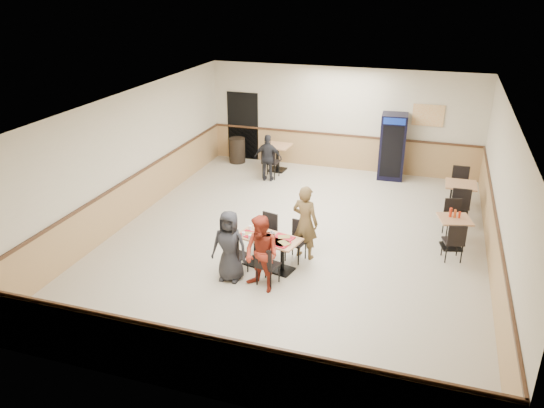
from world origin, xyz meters
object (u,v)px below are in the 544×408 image
(side_table_far, at_px, (460,194))
(back_table, at_px, (277,154))
(diner_man_opposite, at_px, (305,222))
(side_table_near, at_px, (453,228))
(diner_woman_right, at_px, (262,254))
(trash_bin, at_px, (237,150))
(diner_woman_left, at_px, (229,246))
(pepsi_cooler, at_px, (392,147))
(lone_diner, at_px, (268,158))
(main_table, at_px, (269,247))

(side_table_far, height_order, back_table, back_table)
(diner_man_opposite, relative_size, side_table_near, 2.00)
(diner_woman_right, relative_size, trash_bin, 1.89)
(diner_woman_left, xyz_separation_m, pepsi_cooler, (2.30, 6.57, 0.23))
(side_table_near, relative_size, pepsi_cooler, 0.42)
(side_table_near, height_order, pepsi_cooler, pepsi_cooler)
(side_table_near, xyz_separation_m, pepsi_cooler, (-1.72, 3.95, 0.48))
(back_table, bearing_deg, diner_woman_right, -75.36)
(diner_woman_right, distance_m, lone_diner, 5.70)
(diner_woman_left, bearing_deg, side_table_far, 47.15)
(diner_woman_right, distance_m, side_table_near, 4.35)
(main_table, relative_size, lone_diner, 1.01)
(main_table, distance_m, side_table_near, 3.98)
(back_table, bearing_deg, diner_man_opposite, -66.87)
(diner_man_opposite, bearing_deg, side_table_far, -118.25)
(lone_diner, bearing_deg, diner_woman_right, 101.26)
(pepsi_cooler, bearing_deg, main_table, -109.71)
(diner_woman_right, distance_m, pepsi_cooler, 6.93)
(lone_diner, relative_size, side_table_far, 1.73)
(diner_woman_right, distance_m, back_table, 6.56)
(pepsi_cooler, bearing_deg, lone_diner, -162.00)
(trash_bin, bearing_deg, pepsi_cooler, 0.52)
(main_table, height_order, pepsi_cooler, pepsi_cooler)
(diner_woman_right, bearing_deg, lone_diner, 130.32)
(diner_woman_right, xyz_separation_m, diner_man_opposite, (0.44, 1.44, 0.05))
(diner_woman_left, distance_m, trash_bin, 6.96)
(main_table, height_order, lone_diner, lone_diner)
(diner_woman_left, bearing_deg, back_table, 98.50)
(pepsi_cooler, bearing_deg, side_table_near, -69.95)
(diner_woman_right, relative_size, side_table_near, 1.88)
(main_table, relative_size, diner_woman_left, 0.97)
(main_table, distance_m, back_table, 5.75)
(diner_man_opposite, bearing_deg, side_table_near, -140.49)
(diner_woman_left, height_order, diner_woman_right, diner_woman_right)
(main_table, xyz_separation_m, trash_bin, (-2.95, 5.89, -0.06))
(main_table, height_order, diner_woman_left, diner_woman_left)
(side_table_near, bearing_deg, main_table, -150.16)
(main_table, relative_size, diner_man_opposite, 0.87)
(diner_woman_right, xyz_separation_m, side_table_near, (3.33, 2.78, -0.28))
(main_table, relative_size, side_table_far, 1.76)
(side_table_far, bearing_deg, back_table, 162.13)
(back_table, bearing_deg, pepsi_cooler, 6.86)
(main_table, relative_size, diner_woman_right, 0.93)
(trash_bin, bearing_deg, diner_man_opposite, -56.25)
(side_table_far, bearing_deg, lone_diner, 171.54)
(main_table, height_order, diner_man_opposite, diner_man_opposite)
(diner_man_opposite, xyz_separation_m, side_table_far, (3.02, 3.25, -0.27))
(side_table_near, bearing_deg, back_table, 144.45)
(diner_woman_left, height_order, trash_bin, diner_woman_left)
(main_table, bearing_deg, diner_woman_left, -117.90)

